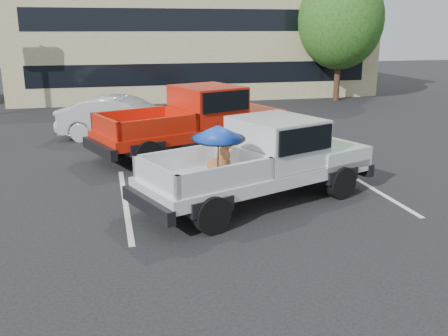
# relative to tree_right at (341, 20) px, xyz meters

# --- Properties ---
(ground) EXTENTS (90.00, 90.00, 0.00)m
(ground) POSITION_rel_tree_right_xyz_m (-9.00, -16.00, -4.21)
(ground) COLOR black
(ground) RESTS_ON ground
(stripe_left) EXTENTS (0.12, 5.00, 0.01)m
(stripe_left) POSITION_rel_tree_right_xyz_m (-12.00, -14.00, -4.21)
(stripe_left) COLOR silver
(stripe_left) RESTS_ON ground
(stripe_right) EXTENTS (0.12, 5.00, 0.01)m
(stripe_right) POSITION_rel_tree_right_xyz_m (-6.00, -14.00, -4.21)
(stripe_right) COLOR silver
(stripe_right) RESTS_ON ground
(motel_building) EXTENTS (20.40, 8.40, 6.30)m
(motel_building) POSITION_rel_tree_right_xyz_m (-7.00, 4.99, -1.00)
(motel_building) COLOR tan
(motel_building) RESTS_ON ground
(tree_right) EXTENTS (4.46, 4.46, 6.78)m
(tree_right) POSITION_rel_tree_right_xyz_m (0.00, 0.00, 0.00)
(tree_right) COLOR #332114
(tree_right) RESTS_ON ground
(tree_back) EXTENTS (4.68, 4.68, 7.11)m
(tree_back) POSITION_rel_tree_right_xyz_m (-3.00, 8.00, 0.20)
(tree_back) COLOR #332114
(tree_back) RESTS_ON ground
(silver_pickup) EXTENTS (6.01, 3.90, 2.06)m
(silver_pickup) POSITION_rel_tree_right_xyz_m (-8.77, -14.59, -3.16)
(silver_pickup) COLOR black
(silver_pickup) RESTS_ON ground
(red_pickup) EXTENTS (6.63, 4.26, 2.07)m
(red_pickup) POSITION_rel_tree_right_xyz_m (-9.31, -9.63, -3.08)
(red_pickup) COLOR black
(red_pickup) RESTS_ON ground
(silver_sedan) EXTENTS (4.83, 3.13, 1.50)m
(silver_sedan) POSITION_rel_tree_right_xyz_m (-11.66, -7.29, -3.46)
(silver_sedan) COLOR #A4A8AB
(silver_sedan) RESTS_ON ground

